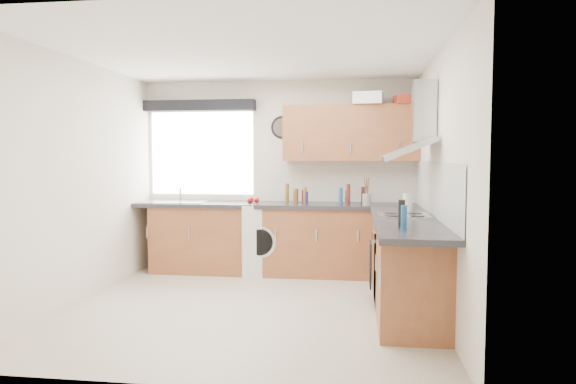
# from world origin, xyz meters

# --- Properties ---
(ground_plane) EXTENTS (3.60, 3.60, 0.00)m
(ground_plane) POSITION_xyz_m (0.00, 0.00, 0.00)
(ground_plane) COLOR beige
(ceiling) EXTENTS (3.60, 3.60, 0.02)m
(ceiling) POSITION_xyz_m (0.00, 0.00, 2.50)
(ceiling) COLOR white
(ceiling) RESTS_ON wall_back
(wall_back) EXTENTS (3.60, 0.02, 2.50)m
(wall_back) POSITION_xyz_m (0.00, 1.80, 1.25)
(wall_back) COLOR silver
(wall_back) RESTS_ON ground_plane
(wall_front) EXTENTS (3.60, 0.02, 2.50)m
(wall_front) POSITION_xyz_m (0.00, -1.80, 1.25)
(wall_front) COLOR silver
(wall_front) RESTS_ON ground_plane
(wall_left) EXTENTS (0.02, 3.60, 2.50)m
(wall_left) POSITION_xyz_m (-1.80, 0.00, 1.25)
(wall_left) COLOR silver
(wall_left) RESTS_ON ground_plane
(wall_right) EXTENTS (0.02, 3.60, 2.50)m
(wall_right) POSITION_xyz_m (1.80, 0.00, 1.25)
(wall_right) COLOR silver
(wall_right) RESTS_ON ground_plane
(window) EXTENTS (1.40, 0.02, 1.10)m
(window) POSITION_xyz_m (-1.05, 1.79, 1.55)
(window) COLOR silver
(window) RESTS_ON wall_back
(window_blind) EXTENTS (1.50, 0.18, 0.14)m
(window_blind) POSITION_xyz_m (-1.05, 1.70, 2.18)
(window_blind) COLOR black
(window_blind) RESTS_ON wall_back
(splashback) EXTENTS (0.01, 3.00, 0.54)m
(splashback) POSITION_xyz_m (1.79, 0.30, 1.18)
(splashback) COLOR white
(splashback) RESTS_ON wall_right
(base_cab_back) EXTENTS (3.00, 0.58, 0.86)m
(base_cab_back) POSITION_xyz_m (-0.10, 1.51, 0.43)
(base_cab_back) COLOR brown
(base_cab_back) RESTS_ON ground_plane
(base_cab_corner) EXTENTS (0.60, 0.60, 0.86)m
(base_cab_corner) POSITION_xyz_m (1.50, 1.50, 0.43)
(base_cab_corner) COLOR brown
(base_cab_corner) RESTS_ON ground_plane
(base_cab_right) EXTENTS (0.58, 2.10, 0.86)m
(base_cab_right) POSITION_xyz_m (1.51, 0.15, 0.43)
(base_cab_right) COLOR brown
(base_cab_right) RESTS_ON ground_plane
(worktop_back) EXTENTS (3.60, 0.62, 0.05)m
(worktop_back) POSITION_xyz_m (0.00, 1.50, 0.89)
(worktop_back) COLOR #232326
(worktop_back) RESTS_ON base_cab_back
(worktop_right) EXTENTS (0.62, 2.42, 0.05)m
(worktop_right) POSITION_xyz_m (1.50, 0.00, 0.89)
(worktop_right) COLOR #232326
(worktop_right) RESTS_ON base_cab_right
(sink) EXTENTS (0.84, 0.46, 0.10)m
(sink) POSITION_xyz_m (-1.33, 1.50, 0.95)
(sink) COLOR #ABAEB3
(sink) RESTS_ON worktop_back
(oven) EXTENTS (0.56, 0.58, 0.85)m
(oven) POSITION_xyz_m (1.50, 0.30, 0.42)
(oven) COLOR black
(oven) RESTS_ON ground_plane
(hob_plate) EXTENTS (0.52, 0.52, 0.01)m
(hob_plate) POSITION_xyz_m (1.50, 0.30, 0.92)
(hob_plate) COLOR #ABAEB3
(hob_plate) RESTS_ON worktop_right
(extractor_hood) EXTENTS (0.52, 0.78, 0.66)m
(extractor_hood) POSITION_xyz_m (1.60, 0.30, 1.77)
(extractor_hood) COLOR #ABAEB3
(extractor_hood) RESTS_ON wall_right
(upper_cabinets) EXTENTS (1.70, 0.35, 0.70)m
(upper_cabinets) POSITION_xyz_m (0.95, 1.62, 1.80)
(upper_cabinets) COLOR brown
(upper_cabinets) RESTS_ON wall_back
(washing_machine) EXTENTS (0.76, 0.74, 0.90)m
(washing_machine) POSITION_xyz_m (-0.15, 1.52, 0.45)
(washing_machine) COLOR silver
(washing_machine) RESTS_ON ground_plane
(wall_clock) EXTENTS (0.30, 0.04, 0.30)m
(wall_clock) POSITION_xyz_m (0.05, 1.78, 1.89)
(wall_clock) COLOR black
(wall_clock) RESTS_ON wall_back
(casserole) EXTENTS (0.39, 0.31, 0.15)m
(casserole) POSITION_xyz_m (1.16, 1.52, 2.22)
(casserole) COLOR silver
(casserole) RESTS_ON upper_cabinets
(storage_box) EXTENTS (0.27, 0.24, 0.11)m
(storage_box) POSITION_xyz_m (1.60, 1.52, 2.20)
(storage_box) COLOR #B8341F
(storage_box) RESTS_ON upper_cabinets
(utensil_pot) EXTENTS (0.10, 0.10, 0.14)m
(utensil_pot) POSITION_xyz_m (1.15, 1.35, 0.98)
(utensil_pot) COLOR gray
(utensil_pot) RESTS_ON worktop_back
(kitchen_roll) EXTENTS (0.12, 0.12, 0.21)m
(kitchen_roll) POSITION_xyz_m (1.55, 0.46, 1.02)
(kitchen_roll) COLOR silver
(kitchen_roll) RESTS_ON worktop_right
(tomato_cluster) EXTENTS (0.16, 0.16, 0.07)m
(tomato_cluster) POSITION_xyz_m (-0.30, 1.53, 0.94)
(tomato_cluster) COLOR #B7100B
(tomato_cluster) RESTS_ON worktop_back
(jar_0) EXTENTS (0.07, 0.07, 0.19)m
(jar_0) POSITION_xyz_m (0.26, 1.52, 1.00)
(jar_0) COLOR brown
(jar_0) RESTS_ON worktop_back
(jar_1) EXTENTS (0.06, 0.06, 0.09)m
(jar_1) POSITION_xyz_m (0.92, 1.37, 0.96)
(jar_1) COLOR #531E1D
(jar_1) RESTS_ON worktop_back
(jar_2) EXTENTS (0.05, 0.05, 0.20)m
(jar_2) POSITION_xyz_m (0.83, 1.53, 1.01)
(jar_2) COLOR #1C5586
(jar_2) RESTS_ON worktop_back
(jar_3) EXTENTS (0.05, 0.05, 0.20)m
(jar_3) POSITION_xyz_m (0.38, 1.48, 1.01)
(jar_3) COLOR brown
(jar_3) RESTS_ON worktop_back
(jar_4) EXTENTS (0.04, 0.04, 0.17)m
(jar_4) POSITION_xyz_m (0.91, 1.55, 0.99)
(jar_4) COLOR #17431E
(jar_4) RESTS_ON worktop_back
(jar_5) EXTENTS (0.06, 0.06, 0.21)m
(jar_5) POSITION_xyz_m (1.12, 1.64, 1.01)
(jar_5) COLOR #3F161C
(jar_5) RESTS_ON worktop_back
(jar_6) EXTENTS (0.05, 0.05, 0.25)m
(jar_6) POSITION_xyz_m (0.14, 1.60, 1.03)
(jar_6) COLOR brown
(jar_6) RESTS_ON worktop_back
(jar_7) EXTENTS (0.04, 0.04, 0.16)m
(jar_7) POSITION_xyz_m (0.41, 1.41, 0.99)
(jar_7) COLOR #1B164B
(jar_7) RESTS_ON worktop_back
(jar_8) EXTENTS (0.05, 0.05, 0.26)m
(jar_8) POSITION_xyz_m (0.93, 1.38, 1.04)
(jar_8) COLOR maroon
(jar_8) RESTS_ON worktop_back
(jar_9) EXTENTS (0.06, 0.06, 0.17)m
(jar_9) POSITION_xyz_m (0.36, 1.54, 1.00)
(jar_9) COLOR maroon
(jar_9) RESTS_ON worktop_back
(bottle_0) EXTENTS (0.06, 0.06, 0.23)m
(bottle_0) POSITION_xyz_m (1.40, -0.59, 1.03)
(bottle_0) COLOR black
(bottle_0) RESTS_ON worktop_right
(bottle_1) EXTENTS (0.05, 0.05, 0.20)m
(bottle_1) POSITION_xyz_m (1.41, -0.72, 1.01)
(bottle_1) COLOR navy
(bottle_1) RESTS_ON worktop_right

